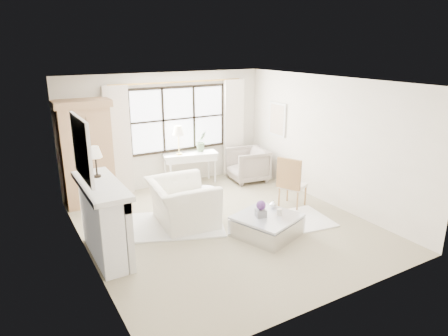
{
  "coord_description": "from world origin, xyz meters",
  "views": [
    {
      "loc": [
        -3.52,
        -5.98,
        3.31
      ],
      "look_at": [
        0.08,
        0.2,
        1.08
      ],
      "focal_mm": 32.0,
      "sensor_mm": 36.0,
      "label": 1
    }
  ],
  "objects_px": {
    "armoire": "(86,153)",
    "coffee_table": "(267,226)",
    "console_table": "(191,169)",
    "club_armchair": "(182,203)"
  },
  "relations": [
    {
      "from": "armoire",
      "to": "coffee_table",
      "type": "distance_m",
      "value": 4.07
    },
    {
      "from": "console_table",
      "to": "club_armchair",
      "type": "relative_size",
      "value": 1.05
    },
    {
      "from": "armoire",
      "to": "club_armchair",
      "type": "distance_m",
      "value": 2.43
    },
    {
      "from": "armoire",
      "to": "club_armchair",
      "type": "relative_size",
      "value": 1.72
    },
    {
      "from": "coffee_table",
      "to": "club_armchair",
      "type": "bearing_deg",
      "value": 112.73
    },
    {
      "from": "armoire",
      "to": "club_armchair",
      "type": "height_order",
      "value": "armoire"
    },
    {
      "from": "console_table",
      "to": "armoire",
      "type": "bearing_deg",
      "value": -167.66
    },
    {
      "from": "console_table",
      "to": "club_armchair",
      "type": "bearing_deg",
      "value": -107.41
    },
    {
      "from": "armoire",
      "to": "coffee_table",
      "type": "bearing_deg",
      "value": -50.87
    },
    {
      "from": "armoire",
      "to": "coffee_table",
      "type": "xyz_separation_m",
      "value": [
        2.4,
        -3.15,
        -0.96
      ]
    }
  ]
}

